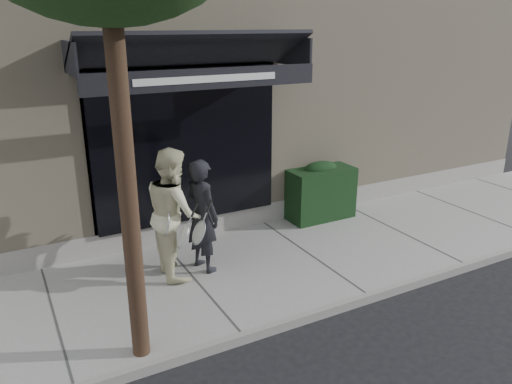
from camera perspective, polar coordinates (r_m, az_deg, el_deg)
ground at (r=8.52m, az=5.86°, el=-7.62°), size 80.00×80.00×0.00m
sidewalk at (r=8.49m, az=5.87°, el=-7.26°), size 20.00×3.00×0.12m
curb at (r=7.42m, az=12.70°, el=-11.71°), size 20.00×0.10×0.14m
building_facade at (r=12.08m, az=-7.31°, el=13.75°), size 14.30×8.04×5.64m
hedge at (r=9.80m, az=7.26°, el=0.11°), size 1.30×0.70×1.14m
pedestrian_front at (r=7.61m, az=-6.17°, el=-2.72°), size 0.83×0.86×1.77m
pedestrian_back at (r=7.51m, az=-9.38°, el=-2.33°), size 0.81×1.01×1.97m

